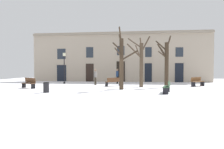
% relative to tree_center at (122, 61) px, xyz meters
% --- Properties ---
extents(ground_plane, '(37.49, 37.49, 0.00)m').
position_rel_tree_center_xyz_m(ground_plane, '(-0.96, -0.56, -2.37)').
color(ground_plane, white).
extents(building_facade, '(23.43, 0.60, 6.52)m').
position_rel_tree_center_xyz_m(building_facade, '(-0.97, 9.40, 0.94)').
color(building_facade, tan).
rests_on(building_facade, ground).
extents(tree_center, '(2.23, 2.34, 4.97)m').
position_rel_tree_center_xyz_m(tree_center, '(0.00, 0.00, 0.00)').
color(tree_center, '#382B1E').
rests_on(tree_center, ground).
extents(tree_right_of_center, '(2.27, 1.94, 4.87)m').
position_rel_tree_center_xyz_m(tree_right_of_center, '(1.66, 2.32, 0.01)').
color(tree_right_of_center, '#4C3D2D').
rests_on(tree_right_of_center, ground).
extents(tree_foreground, '(1.58, 1.65, 4.94)m').
position_rel_tree_center_xyz_m(tree_foreground, '(3.99, 2.41, -0.03)').
color(tree_foreground, '#382B1E').
rests_on(tree_foreground, ground).
extents(streetlamp, '(0.30, 0.30, 3.59)m').
position_rel_tree_center_xyz_m(streetlamp, '(-6.92, 5.32, -0.17)').
color(streetlamp, black).
rests_on(streetlamp, ground).
extents(litter_bin, '(0.45, 0.45, 0.75)m').
position_rel_tree_center_xyz_m(litter_bin, '(-5.33, -2.66, -1.99)').
color(litter_bin, black).
rests_on(litter_bin, ground).
extents(bench_near_center_tree, '(0.80, 1.72, 0.86)m').
position_rel_tree_center_xyz_m(bench_near_center_tree, '(3.41, -1.92, -1.91)').
color(bench_near_center_tree, '#2D4C33').
rests_on(bench_near_center_tree, ground).
extents(bench_back_to_back_left, '(1.62, 1.56, 0.84)m').
position_rel_tree_center_xyz_m(bench_back_to_back_left, '(-0.94, 2.92, -1.92)').
color(bench_back_to_back_left, '#51331E').
rests_on(bench_back_to_back_left, ground).
extents(bench_near_lamp, '(1.57, 1.11, 0.92)m').
position_rel_tree_center_xyz_m(bench_near_lamp, '(-8.25, 0.12, -1.91)').
color(bench_near_lamp, '#51331E').
rests_on(bench_near_lamp, ground).
extents(bench_facing_shops, '(1.55, 1.41, 0.90)m').
position_rel_tree_center_xyz_m(bench_facing_shops, '(7.22, 3.83, -1.91)').
color(bench_facing_shops, brown).
rests_on(bench_facing_shops, ground).
extents(person_near_bench, '(0.29, 0.42, 1.68)m').
position_rel_tree_center_xyz_m(person_near_bench, '(-3.02, 3.91, -1.44)').
color(person_near_bench, '#2D271E').
rests_on(person_near_bench, ground).
extents(person_crossing_plaza, '(0.27, 0.40, 1.69)m').
position_rel_tree_center_xyz_m(person_crossing_plaza, '(-0.93, 6.33, -1.43)').
color(person_crossing_plaza, black).
rests_on(person_crossing_plaza, ground).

